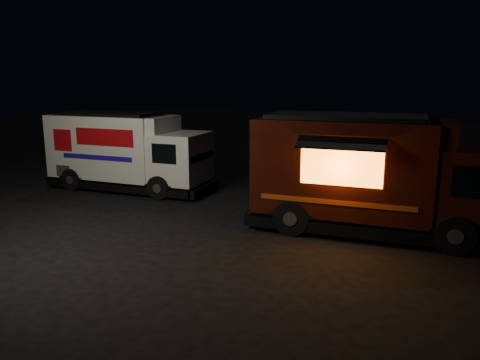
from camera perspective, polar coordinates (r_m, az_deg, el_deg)
name	(u,v)px	position (r m, az deg, el deg)	size (l,w,h in m)	color
ground	(188,229)	(13.46, -6.30, -5.93)	(80.00, 80.00, 0.00)	black
white_truck	(129,151)	(18.34, -13.32, 3.41)	(6.48, 2.21, 2.94)	silver
red_truck	(378,175)	(13.31, 16.44, 0.63)	(6.95, 2.56, 3.23)	#340F09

